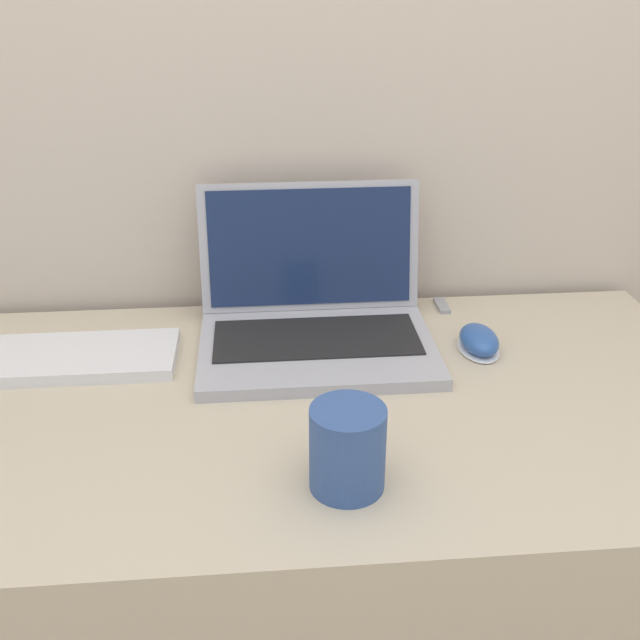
{
  "coord_description": "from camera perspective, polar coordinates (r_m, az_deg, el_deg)",
  "views": [
    {
      "loc": [
        -0.05,
        -0.6,
        1.3
      ],
      "look_at": [
        0.04,
        0.43,
        0.8
      ],
      "focal_mm": 42.0,
      "sensor_mm": 36.0,
      "label": 1
    }
  ],
  "objects": [
    {
      "name": "external_keyboard",
      "position": [
        1.29,
        -20.82,
        -2.81
      ],
      "size": [
        0.45,
        0.15,
        0.02
      ],
      "color": "silver",
      "rests_on": "desk"
    },
    {
      "name": "laptop",
      "position": [
        1.26,
        -0.4,
        0.5
      ],
      "size": [
        0.39,
        0.32,
        0.24
      ],
      "color": "#ADADB2",
      "rests_on": "desk"
    },
    {
      "name": "drink_cup",
      "position": [
        0.92,
        2.1,
        -9.66
      ],
      "size": [
        0.09,
        0.09,
        0.11
      ],
      "color": "#33518C",
      "rests_on": "desk"
    },
    {
      "name": "computer_mouse",
      "position": [
        1.27,
        12.01,
        -1.57
      ],
      "size": [
        0.07,
        0.1,
        0.04
      ],
      "color": "white",
      "rests_on": "desk"
    },
    {
      "name": "usb_stick",
      "position": [
        1.42,
        9.27,
        1.09
      ],
      "size": [
        0.02,
        0.06,
        0.01
      ],
      "color": "#99999E",
      "rests_on": "desk"
    },
    {
      "name": "desk",
      "position": [
        1.34,
        -1.29,
        -19.0
      ],
      "size": [
        1.32,
        0.68,
        0.71
      ],
      "color": "beige",
      "rests_on": "ground_plane"
    }
  ]
}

